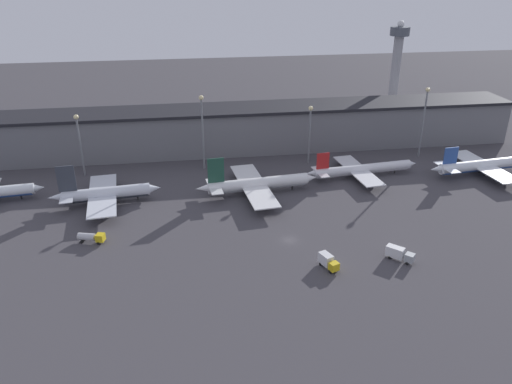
# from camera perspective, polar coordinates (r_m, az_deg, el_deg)

# --- Properties ---
(ground) EXTENTS (600.00, 600.00, 0.00)m
(ground) POSITION_cam_1_polar(r_m,az_deg,el_deg) (145.91, 3.83, -5.50)
(ground) COLOR #423F44
(terminal_building) EXTENTS (224.73, 20.48, 18.63)m
(terminal_building) POSITION_cam_1_polar(r_m,az_deg,el_deg) (212.30, -0.55, 7.31)
(terminal_building) COLOR slate
(terminal_building) RESTS_ON ground
(airplane_1) EXTENTS (36.32, 34.45, 14.64)m
(airplane_1) POSITION_cam_1_polar(r_m,az_deg,el_deg) (172.48, -16.86, -0.19)
(airplane_1) COLOR silver
(airplane_1) RESTS_ON ground
(airplane_2) EXTENTS (43.33, 38.07, 14.45)m
(airplane_2) POSITION_cam_1_polar(r_m,az_deg,el_deg) (172.42, 0.11, 0.92)
(airplane_2) COLOR white
(airplane_2) RESTS_ON ground
(airplane_3) EXTENTS (45.30, 30.64, 10.99)m
(airplane_3) POSITION_cam_1_polar(r_m,az_deg,el_deg) (190.12, 11.95, 2.54)
(airplane_3) COLOR silver
(airplane_3) RESTS_ON ground
(airplane_4) EXTENTS (48.77, 33.64, 12.07)m
(airplane_4) POSITION_cam_1_polar(r_m,az_deg,el_deg) (208.03, 24.90, 2.82)
(airplane_4) COLOR white
(airplane_4) RESTS_ON ground
(service_vehicle_0) EXTENTS (8.02, 4.26, 2.88)m
(service_vehicle_0) POSITION_cam_1_polar(r_m,az_deg,el_deg) (151.25, -18.31, -4.92)
(service_vehicle_0) COLOR gold
(service_vehicle_0) RESTS_ON ground
(service_vehicle_3) EXTENTS (4.55, 6.88, 3.62)m
(service_vehicle_3) POSITION_cam_1_polar(r_m,az_deg,el_deg) (133.74, 8.23, -7.83)
(service_vehicle_3) COLOR gold
(service_vehicle_3) RESTS_ON ground
(service_vehicle_4) EXTENTS (7.08, 6.99, 3.64)m
(service_vehicle_4) POSITION_cam_1_polar(r_m,az_deg,el_deg) (140.95, 16.02, -6.77)
(service_vehicle_4) COLOR #9EA3A8
(service_vehicle_4) RESTS_ON ground
(lamp_post_0) EXTENTS (1.80, 1.80, 23.64)m
(lamp_post_0) POSITION_cam_1_polar(r_m,az_deg,el_deg) (194.28, -19.55, 5.93)
(lamp_post_0) COLOR slate
(lamp_post_0) RESTS_ON ground
(lamp_post_1) EXTENTS (1.80, 1.80, 28.93)m
(lamp_post_1) POSITION_cam_1_polar(r_m,az_deg,el_deg) (189.85, -6.15, 7.74)
(lamp_post_1) COLOR slate
(lamp_post_1) RESTS_ON ground
(lamp_post_2) EXTENTS (1.80, 1.80, 23.22)m
(lamp_post_2) POSITION_cam_1_polar(r_m,az_deg,el_deg) (196.84, 6.18, 7.42)
(lamp_post_2) COLOR slate
(lamp_post_2) RESTS_ON ground
(lamp_post_3) EXTENTS (1.80, 1.80, 28.71)m
(lamp_post_3) POSITION_cam_1_polar(r_m,az_deg,el_deg) (212.56, 18.68, 8.42)
(lamp_post_3) COLOR slate
(lamp_post_3) RESTS_ON ground
(control_tower) EXTENTS (9.00, 9.00, 48.50)m
(control_tower) POSITION_cam_1_polar(r_m,az_deg,el_deg) (255.83, 15.71, 13.76)
(control_tower) COLOR #99999E
(control_tower) RESTS_ON ground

